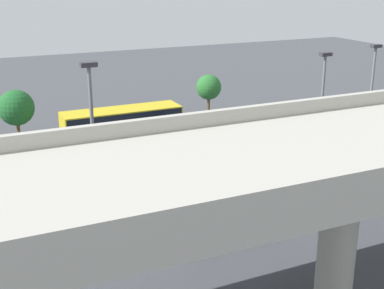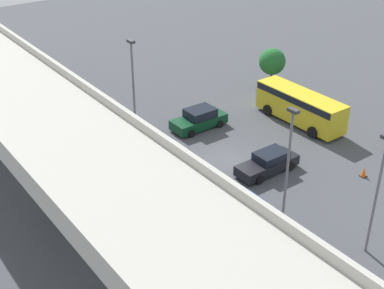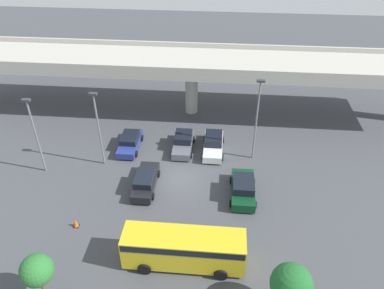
{
  "view_description": "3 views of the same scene",
  "coord_description": "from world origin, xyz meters",
  "views": [
    {
      "loc": [
        12.14,
        25.84,
        12.0
      ],
      "look_at": [
        0.15,
        -0.01,
        2.61
      ],
      "focal_mm": 50.0,
      "sensor_mm": 36.0,
      "label": 1
    },
    {
      "loc": [
        -25.9,
        22.42,
        20.28
      ],
      "look_at": [
        0.22,
        3.12,
        2.34
      ],
      "focal_mm": 50.0,
      "sensor_mm": 36.0,
      "label": 2
    },
    {
      "loc": [
        3.47,
        -25.74,
        22.0
      ],
      "look_at": [
        0.93,
        2.48,
        2.13
      ],
      "focal_mm": 35.0,
      "sensor_mm": 36.0,
      "label": 3
    }
  ],
  "objects": [
    {
      "name": "lamp_post_by_overpass",
      "position": [
        -7.39,
        1.64,
        4.44
      ],
      "size": [
        0.7,
        0.35,
        7.52
      ],
      "color": "slate",
      "rests_on": "ground_plane"
    },
    {
      "name": "parked_car_4",
      "position": [
        5.65,
        -1.62,
        0.77
      ],
      "size": [
        2.19,
        4.73,
        1.68
      ],
      "rotation": [
        0.0,
        0.0,
        1.57
      ],
      "color": "#0C381E",
      "rests_on": "ground_plane"
    },
    {
      "name": "tree_front_left",
      "position": [
        -7.15,
        -12.51,
        2.78
      ],
      "size": [
        2.06,
        2.06,
        3.84
      ],
      "color": "brown",
      "rests_on": "ground_plane"
    },
    {
      "name": "highway_overpass",
      "position": [
        0.0,
        12.28,
        5.75
      ],
      "size": [
        51.85,
        7.37,
        7.0
      ],
      "color": "#ADAAA0",
      "rests_on": "ground_plane"
    },
    {
      "name": "lamp_post_near_aisle",
      "position": [
        -12.53,
        0.1,
        4.43
      ],
      "size": [
        0.7,
        0.35,
        7.49
      ],
      "color": "slate",
      "rests_on": "ground_plane"
    },
    {
      "name": "shuttle_bus",
      "position": [
        1.4,
        -9.0,
        1.62
      ],
      "size": [
        8.35,
        2.55,
        2.7
      ],
      "rotation": [
        0.0,
        0.0,
        3.14
      ],
      "color": "gold",
      "rests_on": "ground_plane"
    },
    {
      "name": "parked_car_0",
      "position": [
        -5.51,
        4.43,
        0.67
      ],
      "size": [
        2.04,
        4.5,
        1.4
      ],
      "rotation": [
        0.0,
        0.0,
        -1.57
      ],
      "color": "navy",
      "rests_on": "ground_plane"
    },
    {
      "name": "ground_plane",
      "position": [
        0.0,
        0.0,
        0.0
      ],
      "size": [
        108.11,
        108.11,
        0.0
      ],
      "primitive_type": "plane",
      "color": "#424449"
    },
    {
      "name": "parked_car_2",
      "position": [
        -0.17,
        4.73,
        0.72
      ],
      "size": [
        2.06,
        4.42,
        1.57
      ],
      "rotation": [
        0.0,
        0.0,
        -1.57
      ],
      "color": "#515660",
      "rests_on": "ground_plane"
    },
    {
      "name": "parked_car_3",
      "position": [
        2.86,
        4.75,
        0.74
      ],
      "size": [
        2.09,
        4.85,
        1.6
      ],
      "rotation": [
        0.0,
        0.0,
        -1.57
      ],
      "color": "silver",
      "rests_on": "ground_plane"
    },
    {
      "name": "tree_front_centre",
      "position": [
        8.07,
        -12.09,
        2.79
      ],
      "size": [
        2.52,
        2.52,
        4.06
      ],
      "color": "brown",
      "rests_on": "ground_plane"
    },
    {
      "name": "lamp_post_mid_lot",
      "position": [
        6.7,
        3.82,
        4.84
      ],
      "size": [
        0.7,
        0.35,
        8.29
      ],
      "color": "slate",
      "rests_on": "ground_plane"
    },
    {
      "name": "traffic_cone",
      "position": [
        -7.35,
        -6.38,
        0.33
      ],
      "size": [
        0.44,
        0.44,
        0.7
      ],
      "color": "black",
      "rests_on": "ground_plane"
    },
    {
      "name": "parked_car_1",
      "position": [
        -2.81,
        -1.4,
        0.7
      ],
      "size": [
        1.98,
        4.87,
        1.51
      ],
      "rotation": [
        0.0,
        0.0,
        1.57
      ],
      "color": "black",
      "rests_on": "ground_plane"
    }
  ]
}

